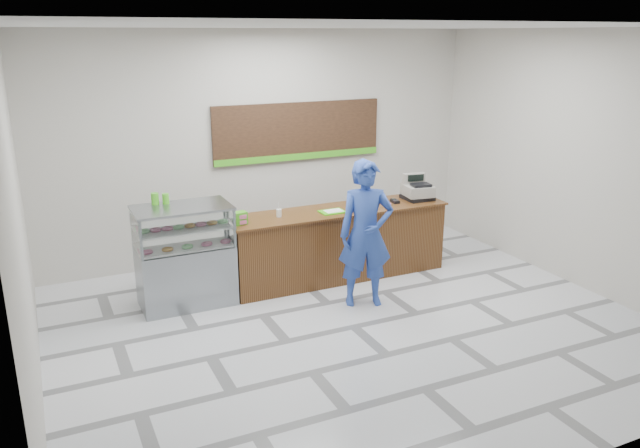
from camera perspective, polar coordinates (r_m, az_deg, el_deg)
name	(u,v)px	position (r m, az deg, el deg)	size (l,w,h in m)	color
floor	(354,327)	(7.71, 3.14, -9.37)	(7.00, 7.00, 0.00)	silver
back_wall	(265,146)	(9.80, -5.03, 7.13)	(7.00, 7.00, 0.00)	beige
ceiling	(359,26)	(6.91, 3.62, 17.61)	(7.00, 7.00, 0.00)	silver
sales_counter	(338,243)	(9.02, 1.65, -1.78)	(3.26, 0.76, 1.03)	brown
display_case	(185,255)	(8.27, -12.26, -2.80)	(1.22, 0.72, 1.33)	gray
menu_board	(299,132)	(9.93, -1.97, 8.38)	(2.80, 0.06, 0.90)	black
cash_register	(417,190)	(9.49, 8.88, 3.09)	(0.45, 0.47, 0.38)	black
card_terminal	(395,201)	(9.28, 6.86, 2.09)	(0.09, 0.17, 0.04)	black
serving_tray	(332,212)	(8.72, 1.14, 1.14)	(0.35, 0.25, 0.02)	#4AD716
napkin_box	(236,217)	(8.35, -7.70, 0.62)	(0.14, 0.14, 0.12)	white
straw_cup	(279,213)	(8.50, -3.78, 1.01)	(0.07, 0.07, 0.11)	silver
promo_box	(239,218)	(8.21, -7.39, 0.53)	(0.19, 0.13, 0.17)	green
donut_decal	(386,204)	(9.21, 6.02, 1.87)	(0.17, 0.17, 0.00)	#D1628F
green_cup_left	(155,199)	(8.23, -14.85, 2.24)	(0.10, 0.10, 0.15)	green
green_cup_right	(166,199)	(8.24, -13.93, 2.26)	(0.09, 0.09, 0.13)	green
customer	(366,234)	(8.02, 4.21, -0.90)	(0.70, 0.46, 1.92)	#2A47A3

